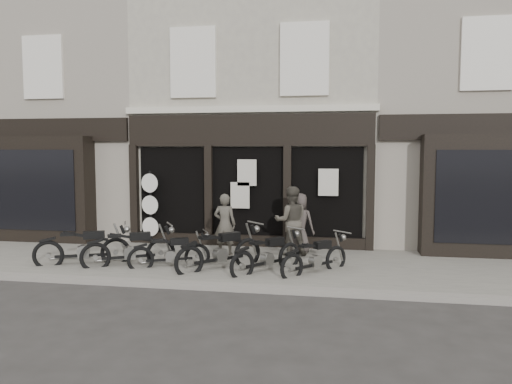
% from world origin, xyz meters
% --- Properties ---
extents(ground_plane, '(90.00, 90.00, 0.00)m').
position_xyz_m(ground_plane, '(0.00, 0.00, 0.00)').
color(ground_plane, '#2D2B28').
rests_on(ground_plane, ground).
extents(pavement, '(30.00, 4.20, 0.12)m').
position_xyz_m(pavement, '(0.00, 0.90, 0.06)').
color(pavement, '#68635B').
rests_on(pavement, ground_plane).
extents(kerb, '(30.00, 0.25, 0.13)m').
position_xyz_m(kerb, '(0.00, -1.25, 0.07)').
color(kerb, gray).
rests_on(kerb, ground_plane).
extents(central_building, '(7.30, 6.22, 8.34)m').
position_xyz_m(central_building, '(0.00, 5.95, 4.08)').
color(central_building, '#ADA894').
rests_on(central_building, ground).
extents(neighbour_left, '(5.60, 6.73, 8.34)m').
position_xyz_m(neighbour_left, '(-6.35, 5.90, 4.04)').
color(neighbour_left, gray).
rests_on(neighbour_left, ground).
extents(neighbour_right, '(5.60, 6.73, 8.34)m').
position_xyz_m(neighbour_right, '(6.35, 5.90, 4.04)').
color(neighbour_right, gray).
rests_on(neighbour_right, ground).
extents(motorcycle_0, '(2.16, 1.21, 1.10)m').
position_xyz_m(motorcycle_0, '(-3.53, 0.00, 0.44)').
color(motorcycle_0, black).
rests_on(motorcycle_0, ground).
extents(motorcycle_1, '(2.05, 1.40, 1.09)m').
position_xyz_m(motorcycle_1, '(-2.37, 0.09, 0.43)').
color(motorcycle_1, black).
rests_on(motorcycle_1, ground).
extents(motorcycle_2, '(1.83, 1.14, 0.95)m').
position_xyz_m(motorcycle_2, '(-1.35, 0.13, 0.38)').
color(motorcycle_2, black).
rests_on(motorcycle_2, ground).
extents(motorcycle_3, '(1.83, 1.89, 1.13)m').
position_xyz_m(motorcycle_3, '(-0.12, 0.15, 0.45)').
color(motorcycle_3, black).
rests_on(motorcycle_3, ground).
extents(motorcycle_4, '(1.55, 1.81, 1.03)m').
position_xyz_m(motorcycle_4, '(1.01, 0.11, 0.41)').
color(motorcycle_4, black).
rests_on(motorcycle_4, ground).
extents(motorcycle_5, '(1.55, 1.65, 0.98)m').
position_xyz_m(motorcycle_5, '(2.11, 0.15, 0.39)').
color(motorcycle_5, black).
rests_on(motorcycle_5, ground).
extents(man_left, '(0.61, 0.41, 1.63)m').
position_xyz_m(man_left, '(-0.37, 1.61, 0.93)').
color(man_left, '#47433A').
rests_on(man_left, pavement).
extents(man_centre, '(1.01, 0.85, 1.82)m').
position_xyz_m(man_centre, '(1.37, 1.88, 1.03)').
color(man_centre, '#454037').
rests_on(man_centre, pavement).
extents(man_right, '(0.90, 0.72, 1.62)m').
position_xyz_m(man_right, '(1.56, 2.18, 0.93)').
color(man_right, '#423B37').
rests_on(man_right, pavement).
extents(advert_sign_post, '(0.55, 0.36, 2.28)m').
position_xyz_m(advert_sign_post, '(-2.86, 2.65, 1.11)').
color(advert_sign_post, black).
rests_on(advert_sign_post, ground).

